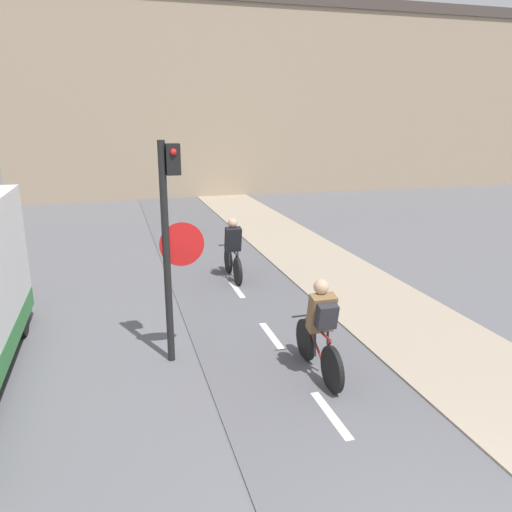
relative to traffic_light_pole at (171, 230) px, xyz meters
name	(u,v)px	position (x,y,z in m)	size (l,w,h in m)	color
building_row_background	(158,99)	(1.69, 18.78, 2.49)	(60.00, 5.20, 9.13)	gray
traffic_light_pole	(171,230)	(0.00, 0.00, 0.00)	(0.67, 0.25, 3.38)	black
cyclist_near	(320,331)	(1.95, -1.10, -1.37)	(0.46, 1.65, 1.49)	black
cyclist_far	(233,252)	(1.81, 3.73, -1.42)	(0.46, 1.59, 1.46)	black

